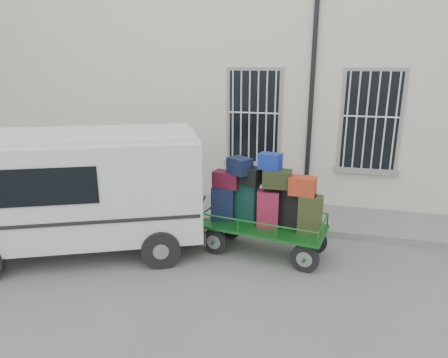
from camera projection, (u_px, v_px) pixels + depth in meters
ground at (242, 258)px, 7.52m from camera, size 80.00×80.00×0.00m
building at (284, 81)px, 11.76m from camera, size 24.00×5.15×6.00m
sidewalk at (262, 213)px, 9.53m from camera, size 24.00×1.70×0.15m
luggage_cart at (264, 205)px, 7.44m from camera, size 2.70×1.35×1.97m
van at (78, 185)px, 7.48m from camera, size 4.93×3.62×2.31m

